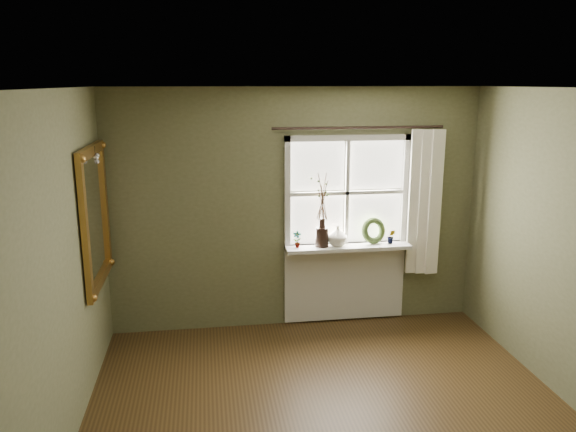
# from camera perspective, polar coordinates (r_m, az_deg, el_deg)

# --- Properties ---
(ceiling) EXTENTS (4.50, 4.50, 0.00)m
(ceiling) POSITION_cam_1_polar(r_m,az_deg,el_deg) (3.68, 6.73, 12.71)
(ceiling) COLOR silver
(ceiling) RESTS_ON ground
(wall_back) EXTENTS (4.00, 0.10, 2.60)m
(wall_back) POSITION_cam_1_polar(r_m,az_deg,el_deg) (6.08, 0.76, 0.70)
(wall_back) COLOR #606140
(wall_back) RESTS_ON ground
(wall_left) EXTENTS (0.10, 4.50, 2.60)m
(wall_left) POSITION_cam_1_polar(r_m,az_deg,el_deg) (3.96, -24.19, -7.61)
(wall_left) COLOR #606140
(wall_left) RESTS_ON ground
(window_frame) EXTENTS (1.36, 0.06, 1.24)m
(window_frame) POSITION_cam_1_polar(r_m,az_deg,el_deg) (6.09, 5.99, 2.37)
(window_frame) COLOR silver
(window_frame) RESTS_ON wall_back
(window_sill) EXTENTS (1.36, 0.26, 0.04)m
(window_sill) POSITION_cam_1_polar(r_m,az_deg,el_deg) (6.13, 6.11, -3.15)
(window_sill) COLOR silver
(window_sill) RESTS_ON wall_back
(window_apron) EXTENTS (1.36, 0.04, 0.88)m
(window_apron) POSITION_cam_1_polar(r_m,az_deg,el_deg) (6.37, 5.76, -6.67)
(window_apron) COLOR silver
(window_apron) RESTS_ON ground
(dark_jug) EXTENTS (0.19, 0.19, 0.21)m
(dark_jug) POSITION_cam_1_polar(r_m,az_deg,el_deg) (6.03, 3.46, -2.14)
(dark_jug) COLOR black
(dark_jug) RESTS_ON window_sill
(cream_vase) EXTENTS (0.27, 0.27, 0.22)m
(cream_vase) POSITION_cam_1_polar(r_m,az_deg,el_deg) (6.06, 5.05, -2.02)
(cream_vase) COLOR silver
(cream_vase) RESTS_ON window_sill
(wreath) EXTENTS (0.32, 0.21, 0.30)m
(wreath) POSITION_cam_1_polar(r_m,az_deg,el_deg) (6.21, 8.66, -1.75)
(wreath) COLOR #364920
(wreath) RESTS_ON window_sill
(potted_plant_left) EXTENTS (0.11, 0.09, 0.18)m
(potted_plant_left) POSITION_cam_1_polar(r_m,az_deg,el_deg) (5.98, 0.93, -2.38)
(potted_plant_left) COLOR #364920
(potted_plant_left) RESTS_ON window_sill
(potted_plant_right) EXTENTS (0.11, 0.10, 0.16)m
(potted_plant_right) POSITION_cam_1_polar(r_m,az_deg,el_deg) (6.24, 10.44, -2.06)
(potted_plant_right) COLOR #364920
(potted_plant_right) RESTS_ON window_sill
(curtain) EXTENTS (0.36, 0.12, 1.59)m
(curtain) POSITION_cam_1_polar(r_m,az_deg,el_deg) (6.28, 13.63, 1.33)
(curtain) COLOR white
(curtain) RESTS_ON wall_back
(curtain_rod) EXTENTS (1.84, 0.03, 0.03)m
(curtain_rod) POSITION_cam_1_polar(r_m,az_deg,el_deg) (5.97, 7.24, 8.90)
(curtain_rod) COLOR black
(curtain_rod) RESTS_ON wall_back
(gilt_mirror) EXTENTS (0.10, 1.08, 1.29)m
(gilt_mirror) POSITION_cam_1_polar(r_m,az_deg,el_deg) (5.41, -19.00, -0.02)
(gilt_mirror) COLOR white
(gilt_mirror) RESTS_ON wall_left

